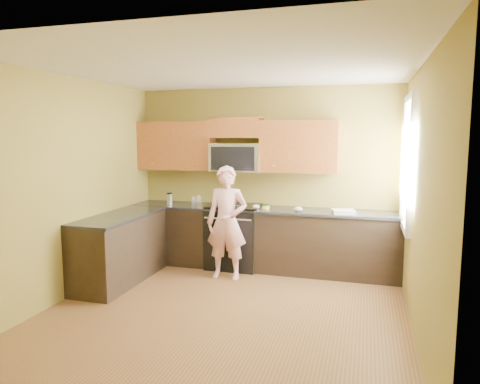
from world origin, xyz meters
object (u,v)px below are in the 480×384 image
(woman, at_px, (227,222))
(frying_pan, at_px, (235,208))
(stove, at_px, (234,236))
(microwave, at_px, (236,171))
(butter_tub, at_px, (266,209))
(travel_mug, at_px, (170,204))

(woman, distance_m, frying_pan, 0.34)
(woman, bearing_deg, stove, 94.37)
(microwave, xyz_separation_m, butter_tub, (0.49, -0.16, -0.53))
(woman, height_order, butter_tub, woman)
(stove, relative_size, travel_mug, 5.23)
(frying_pan, xyz_separation_m, butter_tub, (0.41, 0.19, -0.03))
(woman, distance_m, travel_mug, 1.21)
(stove, height_order, microwave, microwave)
(butter_tub, bearing_deg, stove, 175.49)
(frying_pan, distance_m, butter_tub, 0.45)
(microwave, bearing_deg, woman, -85.27)
(stove, distance_m, frying_pan, 0.53)
(stove, height_order, woman, woman)
(stove, relative_size, frying_pan, 1.93)
(stove, distance_m, butter_tub, 0.67)
(woman, bearing_deg, microwave, 93.25)
(woman, xyz_separation_m, travel_mug, (-1.10, 0.49, 0.13))
(microwave, bearing_deg, travel_mug, -171.52)
(woman, height_order, frying_pan, woman)
(stove, xyz_separation_m, microwave, (0.00, 0.12, 0.97))
(woman, xyz_separation_m, frying_pan, (0.03, 0.30, 0.16))
(woman, bearing_deg, butter_tub, 46.29)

